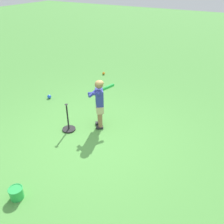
{
  "coord_description": "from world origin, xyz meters",
  "views": [
    {
      "loc": [
        3.17,
        2.29,
        2.92
      ],
      "look_at": [
        -0.48,
        0.17,
        0.45
      ],
      "focal_mm": 38.39,
      "sensor_mm": 36.0,
      "label": 1
    }
  ],
  "objects": [
    {
      "name": "child_batter",
      "position": [
        -0.49,
        -0.13,
        0.65
      ],
      "size": [
        0.59,
        0.36,
        1.08
      ],
      "color": "#232328",
      "rests_on": "ground"
    },
    {
      "name": "play_ball_near_batter",
      "position": [
        -0.93,
        -2.03,
        0.05
      ],
      "size": [
        0.1,
        0.1,
        0.1
      ],
      "primitive_type": "sphere",
      "color": "blue",
      "rests_on": "ground"
    },
    {
      "name": "ground_plane",
      "position": [
        0.0,
        0.0,
        0.0
      ],
      "size": [
        40.0,
        40.0,
        0.0
      ],
      "primitive_type": "plane",
      "color": "#519942"
    },
    {
      "name": "play_ball_center_lawn",
      "position": [
        -3.12,
        -1.69,
        0.04
      ],
      "size": [
        0.09,
        0.09,
        0.09
      ],
      "primitive_type": "sphere",
      "color": "orange",
      "rests_on": "ground"
    },
    {
      "name": "toy_bucket",
      "position": [
        1.77,
        -0.16,
        0.1
      ],
      "size": [
        0.22,
        0.22,
        0.19
      ],
      "color": "green",
      "rests_on": "ground"
    },
    {
      "name": "batting_tee",
      "position": [
        -0.03,
        -0.63,
        0.1
      ],
      "size": [
        0.28,
        0.28,
        0.62
      ],
      "color": "black",
      "rests_on": "ground"
    }
  ]
}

